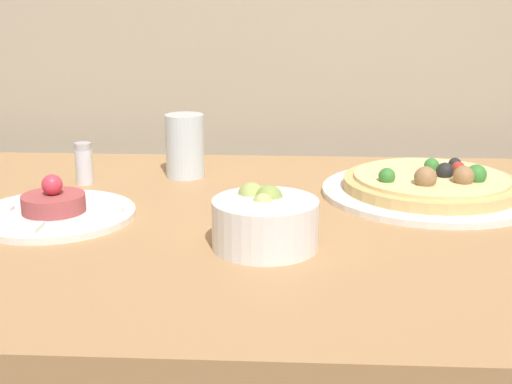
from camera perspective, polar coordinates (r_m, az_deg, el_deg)
name	(u,v)px	position (r m, az deg, el deg)	size (l,w,h in m)	color
dining_table	(255,279)	(1.08, -0.09, -6.99)	(1.41, 0.82, 0.76)	#AD7F51
pizza_plate	(431,186)	(1.20, 13.86, 0.50)	(0.35, 0.35, 0.06)	white
tartare_plate	(54,210)	(1.09, -15.84, -1.42)	(0.24, 0.24, 0.07)	white
small_bowl	(265,221)	(0.93, 0.71, -2.34)	(0.14, 0.14, 0.08)	white
drinking_glass	(185,146)	(1.28, -5.71, 3.71)	(0.07, 0.07, 0.11)	silver
salt_shaker	(84,164)	(1.26, -13.60, 2.22)	(0.03, 0.03, 0.07)	silver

